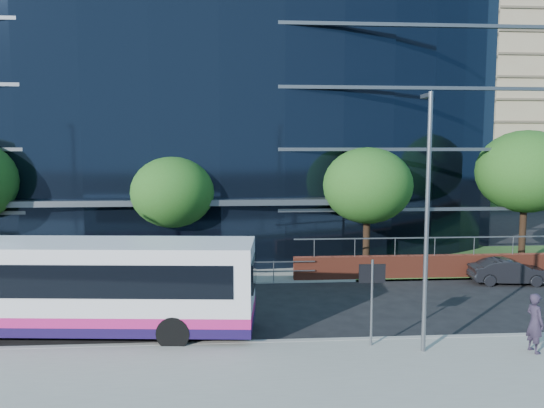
{
  "coord_description": "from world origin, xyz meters",
  "views": [
    {
      "loc": [
        0.14,
        -17.81,
        6.47
      ],
      "look_at": [
        1.99,
        8.0,
        3.73
      ],
      "focal_mm": 35.0,
      "sensor_mm": 36.0,
      "label": 1
    }
  ],
  "objects": [
    {
      "name": "pavement_near",
      "position": [
        0.0,
        -5.0,
        0.07
      ],
      "size": [
        80.0,
        8.0,
        0.15
      ],
      "primitive_type": "cube",
      "color": "gray",
      "rests_on": "ground"
    },
    {
      "name": "tree_far_c",
      "position": [
        7.0,
        9.0,
        4.54
      ],
      "size": [
        4.62,
        4.62,
        6.51
      ],
      "color": "black",
      "rests_on": "ground"
    },
    {
      "name": "tree_far_d",
      "position": [
        16.0,
        10.0,
        5.19
      ],
      "size": [
        5.28,
        5.28,
        7.44
      ],
      "color": "black",
      "rests_on": "ground"
    },
    {
      "name": "tree_far_b",
      "position": [
        -3.0,
        9.5,
        4.21
      ],
      "size": [
        4.29,
        4.29,
        6.05
      ],
      "color": "black",
      "rests_on": "ground"
    },
    {
      "name": "yellow_line_inner",
      "position": [
        0.0,
        -0.65,
        0.01
      ],
      "size": [
        80.0,
        0.08,
        0.01
      ],
      "primitive_type": "cube",
      "color": "gold",
      "rests_on": "ground"
    },
    {
      "name": "parked_car",
      "position": [
        13.23,
        6.12,
        0.6
      ],
      "size": [
        3.76,
        1.68,
        1.2
      ],
      "primitive_type": "imported",
      "rotation": [
        0.0,
        0.0,
        1.46
      ],
      "color": "black",
      "rests_on": "ground"
    },
    {
      "name": "kerb",
      "position": [
        0.0,
        -1.0,
        0.08
      ],
      "size": [
        80.0,
        0.25,
        0.16
      ],
      "primitive_type": "cube",
      "color": "gray",
      "rests_on": "ground"
    },
    {
      "name": "ground",
      "position": [
        0.0,
        0.0,
        0.0
      ],
      "size": [
        200.0,
        200.0,
        0.0
      ],
      "primitive_type": "plane",
      "color": "black",
      "rests_on": "ground"
    },
    {
      "name": "guard_railings",
      "position": [
        -8.0,
        7.0,
        0.82
      ],
      "size": [
        24.0,
        0.05,
        1.1
      ],
      "color": "slate",
      "rests_on": "ground"
    },
    {
      "name": "glass_office",
      "position": [
        -4.0,
        20.85,
        8.0
      ],
      "size": [
        44.0,
        23.1,
        16.0
      ],
      "color": "black",
      "rests_on": "ground"
    },
    {
      "name": "far_forecourt",
      "position": [
        -6.0,
        11.0,
        0.05
      ],
      "size": [
        50.0,
        8.0,
        0.1
      ],
      "primitive_type": "cube",
      "color": "gray",
      "rests_on": "ground"
    },
    {
      "name": "street_sign",
      "position": [
        4.5,
        -1.59,
        2.15
      ],
      "size": [
        0.85,
        0.09,
        2.8
      ],
      "color": "slate",
      "rests_on": "pavement_near"
    },
    {
      "name": "yellow_line_outer",
      "position": [
        0.0,
        -0.8,
        0.01
      ],
      "size": [
        80.0,
        0.08,
        0.01
      ],
      "primitive_type": "cube",
      "color": "gold",
      "rests_on": "ground"
    },
    {
      "name": "streetlight_east",
      "position": [
        6.0,
        -2.17,
        4.44
      ],
      "size": [
        0.15,
        0.77,
        8.0
      ],
      "color": "slate",
      "rests_on": "pavement_near"
    },
    {
      "name": "apartment_block",
      "position": [
        32.0,
        57.21,
        11.11
      ],
      "size": [
        60.0,
        42.0,
        30.0
      ],
      "color": "#2D511E",
      "rests_on": "ground"
    },
    {
      "name": "tree_dist_e",
      "position": [
        24.0,
        40.0,
        4.54
      ],
      "size": [
        4.62,
        4.62,
        6.51
      ],
      "color": "black",
      "rests_on": "ground"
    },
    {
      "name": "city_bus",
      "position": [
        -5.1,
        0.45,
        1.73
      ],
      "size": [
        12.27,
        3.85,
        3.27
      ],
      "rotation": [
        0.0,
        0.0,
        -0.09
      ],
      "color": "silver",
      "rests_on": "ground"
    },
    {
      "name": "pedestrian",
      "position": [
        9.42,
        -2.5,
        1.08
      ],
      "size": [
        0.54,
        0.74,
        1.86
      ],
      "primitive_type": "imported",
      "rotation": [
        0.0,
        0.0,
        1.72
      ],
      "color": "#292233",
      "rests_on": "pavement_near"
    }
  ]
}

